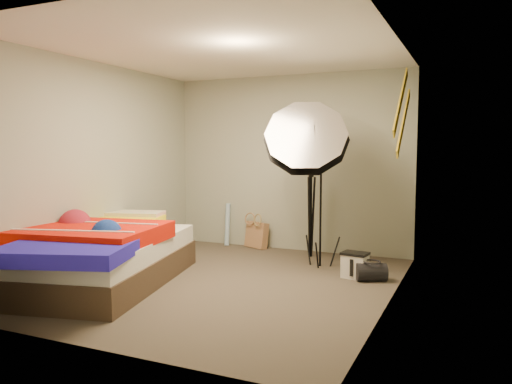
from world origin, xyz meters
The scene contains 15 objects.
floor centered at (0.00, 0.00, 0.00)m, with size 4.00×4.00×0.00m, color #4A4036.
ceiling centered at (0.00, 0.00, 2.50)m, with size 4.00×4.00×0.00m, color silver.
wall_back centered at (0.00, 2.00, 1.25)m, with size 3.50×3.50×0.00m, color #949B8A.
wall_front centered at (0.00, -2.00, 1.25)m, with size 3.50×3.50×0.00m, color #949B8A.
wall_left centered at (-1.75, 0.00, 1.25)m, with size 4.00×4.00×0.00m, color #949B8A.
wall_right centered at (1.75, 0.00, 1.25)m, with size 4.00×4.00×0.00m, color #949B8A.
tote_bag centered at (-0.47, 1.90, 0.19)m, with size 0.38×0.11×0.38m, color tan.
wrapping_roll centered at (-0.95, 1.90, 0.32)m, with size 0.07×0.07×0.63m, color #538DBF.
camera_case centered at (1.25, 0.78, 0.13)m, with size 0.27×0.19×0.27m, color beige.
duffel_bag centered at (1.45, 0.71, 0.10)m, with size 0.20×0.20×0.33m, color black.
wall_stripe_upper centered at (1.73, 0.60, 1.95)m, with size 0.02×1.10×0.10m, color gold.
wall_stripe_lower centered at (1.73, 0.85, 1.75)m, with size 0.02×1.10×0.10m, color gold.
bed centered at (-1.30, -0.59, 0.33)m, with size 2.11×2.65×0.66m.
photo_umbrella centered at (0.59, 1.00, 1.55)m, with size 1.17×0.94×2.15m.
camera_tripod centered at (0.44, 1.64, 0.68)m, with size 0.09×0.09×1.19m.
Camera 1 is at (2.48, -4.74, 1.46)m, focal length 35.00 mm.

